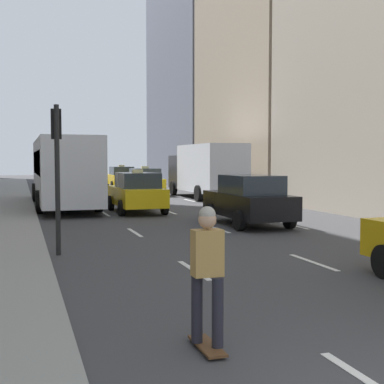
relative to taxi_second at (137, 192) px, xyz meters
The scene contains 9 objects.
lane_markings 3.16m from the taxi_second, 62.54° to the left, with size 5.72×56.00×0.01m.
taxi_second is the anchor object (origin of this frame).
taxi_third 19.41m from the taxi_second, 81.71° to the left, with size 2.02×4.40×1.87m.
taxi_fourth 11.27m from the taxi_second, 75.61° to the left, with size 2.02×4.40×1.87m.
sedan_black_near 6.27m from the taxi_second, 63.46° to the right, with size 2.02×4.45×1.76m.
city_bus 4.93m from the taxi_second, 125.51° to the left, with size 2.80×11.61×3.25m.
box_truck 8.98m from the taxi_second, 51.21° to the left, with size 2.58×8.40×3.15m.
skateboarder 16.96m from the taxi_second, 99.08° to the right, with size 0.36×0.80×1.75m.
traffic_light_pole 10.42m from the taxi_second, 112.53° to the right, with size 0.24×0.42×3.60m.
Camera 1 is at (-3.59, -2.41, 2.30)m, focal length 50.00 mm.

